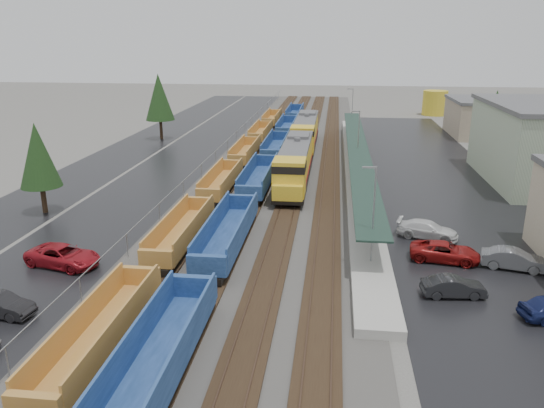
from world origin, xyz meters
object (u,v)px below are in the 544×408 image
Objects in this scene: well_string_yellow at (222,182)px; storage_tank at (435,103)px; parked_car_west_c at (63,256)px; parked_car_west_b at (0,305)px; parked_car_east_c at (427,230)px; parked_car_east_a at (454,287)px; locomotive_lead at (295,163)px; locomotive_trail at (305,133)px; well_string_blue at (259,178)px; parked_car_east_e at (514,259)px; parked_car_east_b at (445,252)px.

well_string_yellow is 74.82m from storage_tank.
parked_car_west_c is (-7.77, -21.55, -0.34)m from well_string_yellow.
parked_car_west_b is 33.42m from parked_car_east_c.
parked_car_east_c reaches higher than parked_car_east_a.
locomotive_lead reaches higher than parked_car_east_a.
parked_car_east_a is (12.79, -26.95, -1.92)m from locomotive_lead.
storage_tank is at bearing 57.51° from locomotive_trail.
parked_car_west_c is 1.12× the size of parked_car_east_c.
storage_tank is at bearing 64.77° from well_string_blue.
parked_car_west_b is at bearing -111.23° from well_string_blue.
parked_car_east_c is at bearing 55.93° from parked_car_east_e.
storage_tank reaches higher than parked_car_east_b.
well_string_yellow reaches higher than parked_car_west_c.
locomotive_lead is at bearing -18.07° from parked_car_west_b.
well_string_blue is at bearing 61.65° from parked_car_east_e.
parked_car_east_a is (28.77, 6.00, -0.02)m from parked_car_west_b.
parked_car_west_b is 1.02× the size of parked_car_east_a.
locomotive_lead is 21.00m from locomotive_trail.
locomotive_trail is 26.04m from well_string_yellow.
parked_car_east_a is 7.46m from parked_car_east_e.
parked_car_east_c is (16.79, -13.84, -0.49)m from well_string_blue.
parked_car_west_c is (-15.77, -25.29, -1.81)m from locomotive_lead.
well_string_blue is at bearing 22.18° from well_string_yellow.
parked_car_east_b is at bearing -68.02° from parked_car_west_c.
parked_car_west_c is 1.24× the size of parked_car_east_e.
well_string_yellow reaches higher than parked_car_east_a.
parked_car_west_c is at bearing 108.32° from parked_car_east_b.
parked_car_east_e is at bearing -52.27° from parked_car_east_a.
storage_tank is 90.64m from parked_car_east_a.
parked_car_east_c is (12.79, -36.95, -1.87)m from locomotive_trail.
parked_car_east_e is (33.99, 3.45, -0.03)m from parked_car_west_c.
parked_car_west_c reaches higher than parked_car_east_e.
parked_car_east_e is at bearing -91.66° from parked_car_east_b.
well_string_yellow is (-8.00, -24.74, -1.48)m from locomotive_trail.
parked_car_east_b is at bearing -72.29° from locomotive_trail.
parked_car_east_e is (5.43, -5.89, 0.02)m from parked_car_east_c.
parked_car_east_a is (-13.72, -89.58, -2.00)m from storage_tank.
locomotive_lead is 28.50m from parked_car_east_e.
locomotive_trail is 39.14m from parked_car_east_c.
storage_tank is at bearing 5.77° from parked_car_east_c.
locomotive_lead is 36.67m from parked_car_west_b.
parked_car_east_c is at bearing -39.49° from well_string_blue.
parked_car_east_c is at bearing -51.27° from locomotive_lead.
parked_car_east_e reaches higher than parked_car_east_c.
locomotive_lead is at bearing -112.94° from storage_tank.
parked_car_west_b is at bearing -106.50° from locomotive_trail.
parked_car_east_a is at bearing -48.15° from well_string_yellow.
well_string_blue is at bearing 52.49° from parked_car_east_b.
parked_car_east_c is (20.79, -12.21, -0.39)m from well_string_yellow.
well_string_yellow is 31.86m from parked_car_east_e.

